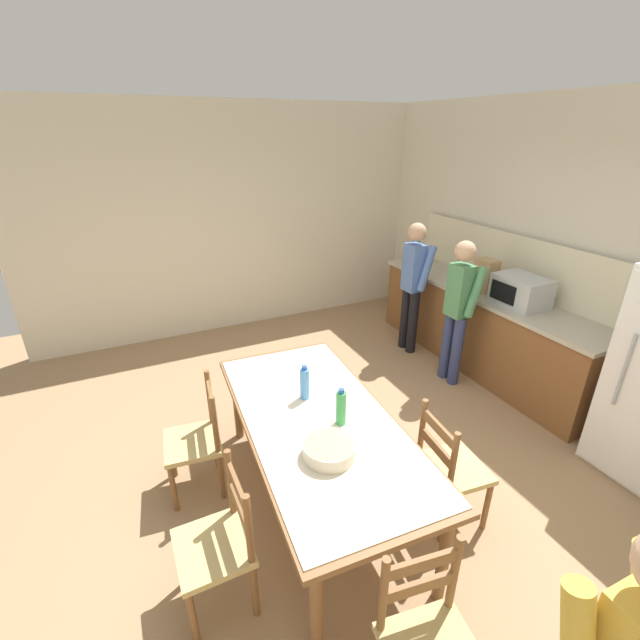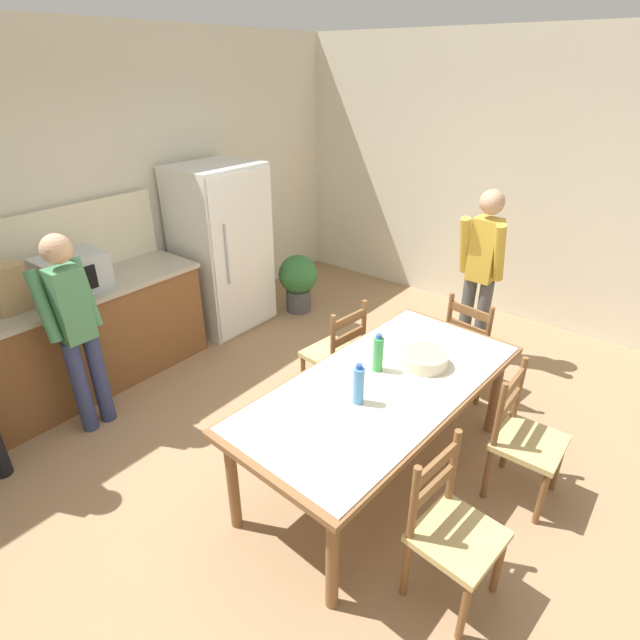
# 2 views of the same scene
# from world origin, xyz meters

# --- Properties ---
(ground_plane) EXTENTS (8.32, 8.32, 0.00)m
(ground_plane) POSITION_xyz_m (0.00, 0.00, 0.00)
(ground_plane) COLOR #9E7A56
(wall_back) EXTENTS (6.52, 0.12, 2.90)m
(wall_back) POSITION_xyz_m (0.00, 2.66, 1.45)
(wall_back) COLOR beige
(wall_back) RESTS_ON ground
(wall_right) EXTENTS (0.12, 5.20, 2.90)m
(wall_right) POSITION_xyz_m (3.26, 0.00, 1.45)
(wall_right) COLOR beige
(wall_right) RESTS_ON ground
(kitchen_counter) EXTENTS (2.94, 0.66, 0.91)m
(kitchen_counter) POSITION_xyz_m (-0.90, 2.23, 0.46)
(kitchen_counter) COLOR brown
(kitchen_counter) RESTS_ON ground
(refrigerator) EXTENTS (0.84, 0.73, 1.70)m
(refrigerator) POSITION_xyz_m (1.09, 2.19, 0.85)
(refrigerator) COLOR white
(refrigerator) RESTS_ON ground
(microwave) EXTENTS (0.50, 0.39, 0.30)m
(microwave) POSITION_xyz_m (-0.46, 2.21, 1.06)
(microwave) COLOR #B2B7BC
(microwave) RESTS_ON kitchen_counter
(paper_bag) EXTENTS (0.24, 0.16, 0.36)m
(paper_bag) POSITION_xyz_m (-0.93, 2.20, 1.09)
(paper_bag) COLOR tan
(paper_bag) RESTS_ON kitchen_counter
(dining_table) EXTENTS (2.16, 1.10, 0.75)m
(dining_table) POSITION_xyz_m (0.17, -0.35, 0.68)
(dining_table) COLOR brown
(dining_table) RESTS_ON ground
(bottle_near_centre) EXTENTS (0.07, 0.07, 0.27)m
(bottle_near_centre) POSITION_xyz_m (-0.10, -0.34, 0.88)
(bottle_near_centre) COLOR #4C8ED6
(bottle_near_centre) RESTS_ON dining_table
(bottle_off_centre) EXTENTS (0.07, 0.07, 0.27)m
(bottle_off_centre) POSITION_xyz_m (0.28, -0.24, 0.88)
(bottle_off_centre) COLOR green
(bottle_off_centre) RESTS_ON dining_table
(serving_bowl) EXTENTS (0.32, 0.32, 0.09)m
(serving_bowl) POSITION_xyz_m (0.53, -0.45, 0.80)
(serving_bowl) COLOR beige
(serving_bowl) RESTS_ON dining_table
(chair_side_near_left) EXTENTS (0.46, 0.44, 0.91)m
(chair_side_near_left) POSITION_xyz_m (-0.35, -1.11, 0.44)
(chair_side_near_left) COLOR brown
(chair_side_near_left) RESTS_ON ground
(chair_head_end) EXTENTS (0.46, 0.47, 0.91)m
(chair_head_end) POSITION_xyz_m (1.51, -0.43, 0.44)
(chair_head_end) COLOR brown
(chair_head_end) RESTS_ON ground
(chair_side_near_right) EXTENTS (0.42, 0.40, 0.91)m
(chair_side_near_right) POSITION_xyz_m (0.59, -1.16, 0.44)
(chair_side_near_right) COLOR brown
(chair_side_near_right) RESTS_ON ground
(chair_side_far_right) EXTENTS (0.46, 0.45, 0.91)m
(chair_side_far_right) POSITION_xyz_m (0.68, 0.40, 0.44)
(chair_side_far_right) COLOR brown
(chair_side_far_right) RESTS_ON ground
(person_at_counter) EXTENTS (0.39, 0.27, 1.57)m
(person_at_counter) POSITION_xyz_m (-0.76, 1.69, 0.88)
(person_at_counter) COLOR navy
(person_at_counter) RESTS_ON ground
(person_by_table) EXTENTS (0.29, 0.41, 1.62)m
(person_by_table) POSITION_xyz_m (2.06, -0.21, 0.91)
(person_by_table) COLOR #4C4C4C
(person_by_table) RESTS_ON ground
(potted_plant) EXTENTS (0.44, 0.44, 0.67)m
(potted_plant) POSITION_xyz_m (1.80, 1.76, 0.39)
(potted_plant) COLOR #4C4C51
(potted_plant) RESTS_ON ground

